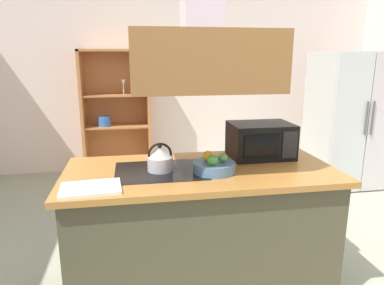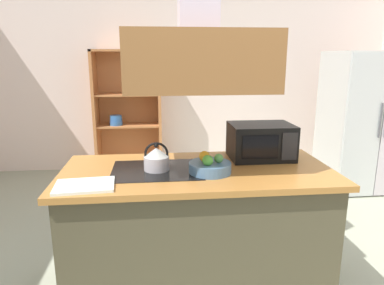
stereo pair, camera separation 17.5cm
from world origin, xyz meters
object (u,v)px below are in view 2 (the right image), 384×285
at_px(microwave, 261,141).
at_px(cutting_board, 85,186).
at_px(dish_cabinet, 128,119).
at_px(kettle, 156,159).
at_px(refrigerator, 363,122).
at_px(fruit_bowl, 210,166).

bearing_deg(microwave, cutting_board, -157.97).
height_order(dish_cabinet, cutting_board, dish_cabinet).
bearing_deg(cutting_board, dish_cabinet, 89.36).
bearing_deg(cutting_board, kettle, 32.80).
bearing_deg(kettle, dish_cabinet, 98.08).
height_order(refrigerator, fruit_bowl, refrigerator).
bearing_deg(fruit_bowl, refrigerator, 40.25).
distance_m(dish_cabinet, kettle, 2.78).
xyz_separation_m(refrigerator, kettle, (-2.58, -1.80, 0.13)).
bearing_deg(kettle, microwave, 15.33).
bearing_deg(microwave, refrigerator, 41.39).
bearing_deg(kettle, cutting_board, -147.20).
distance_m(cutting_board, microwave, 1.30).
xyz_separation_m(kettle, microwave, (0.78, 0.21, 0.05)).
height_order(kettle, cutting_board, kettle).
xyz_separation_m(cutting_board, microwave, (1.20, 0.49, 0.12)).
bearing_deg(dish_cabinet, kettle, -81.92).
relative_size(refrigerator, dish_cabinet, 0.98).
relative_size(cutting_board, microwave, 0.74).
bearing_deg(dish_cabinet, microwave, -65.24).
relative_size(kettle, microwave, 0.42).
bearing_deg(microwave, kettle, -164.67).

